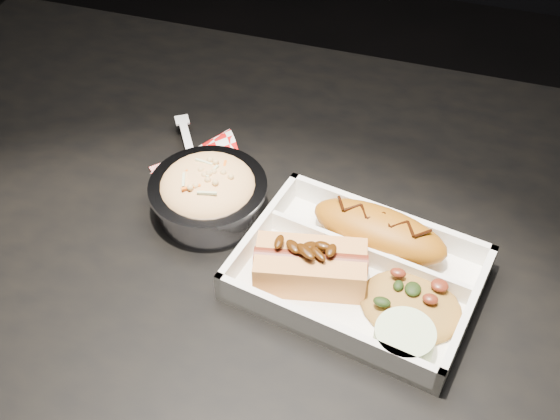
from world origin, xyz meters
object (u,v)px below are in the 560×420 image
object	(u,v)px
dining_table	(274,285)
foil_coleslaw_cup	(208,192)
hotdog	(310,265)
napkin_fork	(194,166)
food_tray	(358,276)
fried_pastry	(379,231)

from	to	relation	value
dining_table	foil_coleslaw_cup	distance (m)	0.15
dining_table	hotdog	size ratio (longest dim) A/B	9.46
foil_coleslaw_cup	napkin_fork	xyz separation A→B (m)	(-0.04, 0.05, -0.02)
dining_table	hotdog	xyz separation A→B (m)	(0.06, -0.05, 0.12)
food_tray	fried_pastry	xyz separation A→B (m)	(0.01, 0.05, 0.02)
fried_pastry	hotdog	bearing A→B (deg)	-129.58
food_tray	foil_coleslaw_cup	xyz separation A→B (m)	(-0.19, 0.05, 0.02)
fried_pastry	hotdog	size ratio (longest dim) A/B	1.25
fried_pastry	napkin_fork	distance (m)	0.25
napkin_fork	foil_coleslaw_cup	bearing A→B (deg)	5.91
fried_pastry	food_tray	bearing A→B (deg)	-100.82
fried_pastry	hotdog	world-z (taller)	hotdog
hotdog	napkin_fork	bearing A→B (deg)	134.63
food_tray	napkin_fork	size ratio (longest dim) A/B	1.65
dining_table	fried_pastry	bearing A→B (deg)	8.40
fried_pastry	napkin_fork	size ratio (longest dim) A/B	0.93
hotdog	dining_table	bearing A→B (deg)	125.22
hotdog	foil_coleslaw_cup	distance (m)	0.16
napkin_fork	dining_table	bearing A→B (deg)	29.52
food_tray	hotdog	distance (m)	0.06
foil_coleslaw_cup	hotdog	bearing A→B (deg)	-26.11
foil_coleslaw_cup	napkin_fork	distance (m)	0.07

